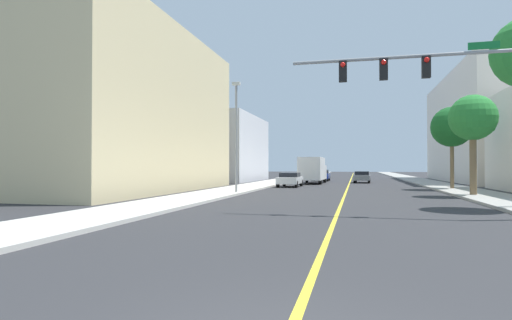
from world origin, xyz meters
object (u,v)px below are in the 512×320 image
at_px(traffic_signal_mast, 449,87).
at_px(palm_far, 452,127).
at_px(street_lamp, 236,131).
at_px(car_blue, 322,175).
at_px(delivery_truck, 313,170).
at_px(car_white, 290,179).
at_px(palm_mid, 473,119).
at_px(car_gray, 362,177).

height_order(traffic_signal_mast, palm_far, palm_far).
bearing_deg(street_lamp, palm_far, 29.39).
bearing_deg(car_blue, palm_far, -56.32).
xyz_separation_m(palm_far, delivery_truck, (-12.30, 9.50, -3.56)).
height_order(car_blue, delivery_truck, delivery_truck).
bearing_deg(delivery_truck, car_white, -98.60).
bearing_deg(car_white, palm_mid, 144.96).
xyz_separation_m(palm_mid, palm_far, (0.39, 7.74, 0.18)).
bearing_deg(palm_far, car_gray, 117.74).
distance_m(palm_mid, palm_far, 7.75).
bearing_deg(palm_far, palm_mid, -92.91).
height_order(palm_mid, car_gray, palm_mid).
distance_m(traffic_signal_mast, car_blue, 38.21).
height_order(palm_far, car_gray, palm_far).
bearing_deg(palm_mid, car_gray, 107.34).
height_order(car_gray, delivery_truck, delivery_truck).
distance_m(car_gray, car_white, 13.15).
distance_m(street_lamp, delivery_truck, 18.87).
relative_size(car_gray, car_blue, 1.04).
bearing_deg(palm_far, car_white, 172.31).
xyz_separation_m(traffic_signal_mast, car_white, (-9.51, 21.01, -4.28)).
distance_m(traffic_signal_mast, street_lamp, 15.53).
bearing_deg(palm_far, car_blue, 123.63).
xyz_separation_m(traffic_signal_mast, car_gray, (-2.81, 32.32, -4.29)).
bearing_deg(palm_mid, car_white, 144.09).
bearing_deg(palm_mid, delivery_truck, 124.62).
relative_size(car_gray, car_white, 1.04).
relative_size(traffic_signal_mast, street_lamp, 1.19).
relative_size(palm_mid, delivery_truck, 0.86).
distance_m(palm_mid, car_white, 16.88).
xyz_separation_m(street_lamp, car_blue, (3.74, 26.82, -3.63)).
bearing_deg(street_lamp, palm_mid, 4.11).
xyz_separation_m(palm_far, car_gray, (-6.92, 13.15, -4.42)).
relative_size(palm_mid, car_blue, 1.50).
height_order(palm_mid, car_white, palm_mid).
distance_m(palm_mid, car_gray, 22.29).
height_order(palm_mid, car_blue, palm_mid).
relative_size(palm_far, car_blue, 1.58).
bearing_deg(delivery_truck, palm_mid, -54.17).
distance_m(car_white, car_blue, 16.23).
bearing_deg(car_gray, street_lamp, -109.02).
distance_m(palm_far, car_blue, 22.03).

